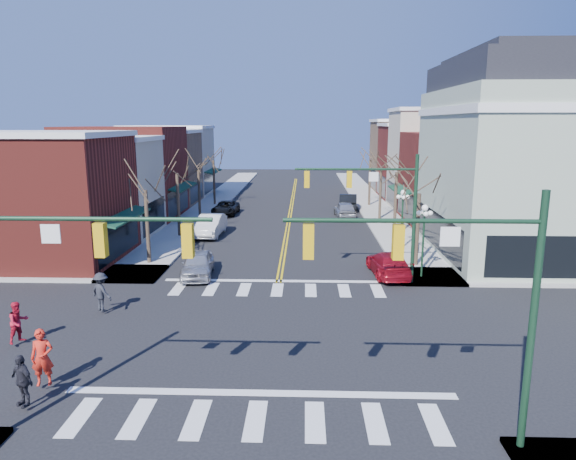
# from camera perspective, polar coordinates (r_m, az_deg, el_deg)

# --- Properties ---
(ground) EXTENTS (160.00, 160.00, 0.00)m
(ground) POSITION_cam_1_polar(r_m,az_deg,el_deg) (22.05, -2.07, -11.77)
(ground) COLOR black
(ground) RESTS_ON ground
(sidewalk_left) EXTENTS (3.50, 70.00, 0.15)m
(sidewalk_left) POSITION_cam_1_polar(r_m,az_deg,el_deg) (42.34, -12.08, -0.38)
(sidewalk_left) COLOR #9E9B93
(sidewalk_left) RESTS_ON ground
(sidewalk_right) EXTENTS (3.50, 70.00, 0.15)m
(sidewalk_right) POSITION_cam_1_polar(r_m,az_deg,el_deg) (41.74, 11.93, -0.55)
(sidewalk_right) COLOR #9E9B93
(sidewalk_right) RESTS_ON ground
(bldg_left_brick_a) EXTENTS (10.00, 8.50, 8.00)m
(bldg_left_brick_a) POSITION_cam_1_polar(r_m,az_deg,el_deg) (36.45, -25.87, 3.02)
(bldg_left_brick_a) COLOR maroon
(bldg_left_brick_a) RESTS_ON ground
(bldg_left_stucco_a) EXTENTS (10.00, 7.00, 7.50)m
(bldg_left_stucco_a) POSITION_cam_1_polar(r_m,az_deg,el_deg) (43.42, -21.15, 4.31)
(bldg_left_stucco_a) COLOR #BDB39C
(bldg_left_stucco_a) RESTS_ON ground
(bldg_left_brick_b) EXTENTS (10.00, 9.00, 8.50)m
(bldg_left_brick_b) POSITION_cam_1_polar(r_m,az_deg,el_deg) (50.79, -17.71, 6.08)
(bldg_left_brick_b) COLOR maroon
(bldg_left_brick_b) RESTS_ON ground
(bldg_left_tan) EXTENTS (10.00, 7.50, 7.80)m
(bldg_left_tan) POSITION_cam_1_polar(r_m,az_deg,el_deg) (58.63, -15.02, 6.59)
(bldg_left_tan) COLOR #8D6B4E
(bldg_left_tan) RESTS_ON ground
(bldg_left_stucco_b) EXTENTS (10.00, 8.00, 8.20)m
(bldg_left_stucco_b) POSITION_cam_1_polar(r_m,az_deg,el_deg) (66.04, -13.09, 7.40)
(bldg_left_stucco_b) COLOR #BDB39C
(bldg_left_stucco_b) RESTS_ON ground
(bldg_right_brick_a) EXTENTS (10.00, 8.50, 8.00)m
(bldg_right_brick_a) POSITION_cam_1_polar(r_m,az_deg,el_deg) (48.25, 18.91, 5.44)
(bldg_right_brick_a) COLOR maroon
(bldg_right_brick_a) RESTS_ON ground
(bldg_right_stucco) EXTENTS (10.00, 7.00, 10.00)m
(bldg_right_stucco) POSITION_cam_1_polar(r_m,az_deg,el_deg) (55.60, 16.67, 7.37)
(bldg_right_stucco) COLOR #BDB39C
(bldg_right_stucco) RESTS_ON ground
(bldg_right_brick_b) EXTENTS (10.00, 8.00, 8.50)m
(bldg_right_brick_b) POSITION_cam_1_polar(r_m,az_deg,el_deg) (62.92, 14.92, 7.24)
(bldg_right_brick_b) COLOR maroon
(bldg_right_brick_b) RESTS_ON ground
(bldg_right_tan) EXTENTS (10.00, 8.00, 9.00)m
(bldg_right_tan) POSITION_cam_1_polar(r_m,az_deg,el_deg) (70.70, 13.49, 7.97)
(bldg_right_tan) COLOR #8D6B4E
(bldg_right_tan) RESTS_ON ground
(victorian_corner) EXTENTS (12.25, 14.25, 13.30)m
(victorian_corner) POSITION_cam_1_polar(r_m,az_deg,el_deg) (37.85, 25.55, 7.39)
(victorian_corner) COLOR #9CAB94
(victorian_corner) RESTS_ON ground
(traffic_mast_near_left) EXTENTS (6.60, 0.28, 7.20)m
(traffic_mast_near_left) POSITION_cam_1_polar(r_m,az_deg,el_deg) (15.12, -25.87, -5.16)
(traffic_mast_near_left) COLOR #14331E
(traffic_mast_near_left) RESTS_ON ground
(traffic_mast_near_right) EXTENTS (6.60, 0.28, 7.20)m
(traffic_mast_near_right) POSITION_cam_1_polar(r_m,az_deg,el_deg) (14.01, 18.91, -5.88)
(traffic_mast_near_right) COLOR #14331E
(traffic_mast_near_right) RESTS_ON ground
(traffic_mast_far_right) EXTENTS (6.60, 0.28, 7.20)m
(traffic_mast_far_right) POSITION_cam_1_polar(r_m,az_deg,el_deg) (28.16, 10.26, 3.23)
(traffic_mast_far_right) COLOR #14331E
(traffic_mast_far_right) RESTS_ON ground
(lamppost_corner) EXTENTS (0.36, 0.36, 4.33)m
(lamppost_corner) POSITION_cam_1_polar(r_m,az_deg,el_deg) (30.02, 14.86, 0.16)
(lamppost_corner) COLOR #14331E
(lamppost_corner) RESTS_ON ground
(lamppost_midblock) EXTENTS (0.36, 0.36, 4.33)m
(lamppost_midblock) POSITION_cam_1_polar(r_m,az_deg,el_deg) (36.27, 12.61, 2.23)
(lamppost_midblock) COLOR #14331E
(lamppost_midblock) RESTS_ON ground
(tree_left_a) EXTENTS (0.24, 0.24, 4.76)m
(tree_left_a) POSITION_cam_1_polar(r_m,az_deg,el_deg) (33.30, -15.34, 0.23)
(tree_left_a) COLOR #382B21
(tree_left_a) RESTS_ON ground
(tree_left_b) EXTENTS (0.24, 0.24, 5.04)m
(tree_left_b) POSITION_cam_1_polar(r_m,az_deg,el_deg) (40.86, -12.09, 2.67)
(tree_left_b) COLOR #382B21
(tree_left_b) RESTS_ON ground
(tree_left_c) EXTENTS (0.24, 0.24, 4.55)m
(tree_left_c) POSITION_cam_1_polar(r_m,az_deg,el_deg) (48.62, -9.83, 3.89)
(tree_left_c) COLOR #382B21
(tree_left_c) RESTS_ON ground
(tree_left_d) EXTENTS (0.24, 0.24, 4.90)m
(tree_left_d) POSITION_cam_1_polar(r_m,az_deg,el_deg) (56.39, -8.21, 5.19)
(tree_left_d) COLOR #382B21
(tree_left_d) RESTS_ON ground
(tree_right_a) EXTENTS (0.24, 0.24, 4.62)m
(tree_right_a) POSITION_cam_1_polar(r_m,az_deg,el_deg) (32.58, 14.18, -0.08)
(tree_right_a) COLOR #382B21
(tree_right_a) RESTS_ON ground
(tree_right_b) EXTENTS (0.24, 0.24, 5.18)m
(tree_right_b) POSITION_cam_1_polar(r_m,az_deg,el_deg) (40.25, 11.83, 2.65)
(tree_right_b) COLOR #382B21
(tree_right_b) RESTS_ON ground
(tree_right_c) EXTENTS (0.24, 0.24, 4.83)m
(tree_right_c) POSITION_cam_1_polar(r_m,az_deg,el_deg) (48.09, 10.21, 3.96)
(tree_right_c) COLOR #382B21
(tree_right_c) RESTS_ON ground
(tree_right_d) EXTENTS (0.24, 0.24, 4.97)m
(tree_right_d) POSITION_cam_1_polar(r_m,az_deg,el_deg) (55.95, 9.06, 5.15)
(tree_right_d) COLOR #382B21
(tree_right_d) RESTS_ON ground
(car_left_near) EXTENTS (2.17, 4.48, 1.47)m
(car_left_near) POSITION_cam_1_polar(r_m,az_deg,el_deg) (30.51, -10.01, -3.74)
(car_left_near) COLOR #AFAFB4
(car_left_near) RESTS_ON ground
(car_left_mid) EXTENTS (1.97, 5.14, 1.67)m
(car_left_mid) POSITION_cam_1_polar(r_m,az_deg,el_deg) (41.28, -8.62, 0.52)
(car_left_mid) COLOR silver
(car_left_mid) RESTS_ON ground
(car_left_far) EXTENTS (2.34, 4.82, 1.32)m
(car_left_far) POSITION_cam_1_polar(r_m,az_deg,el_deg) (50.65, -6.94, 2.44)
(car_left_far) COLOR black
(car_left_far) RESTS_ON ground
(car_right_near) EXTENTS (2.32, 4.97, 1.40)m
(car_right_near) POSITION_cam_1_polar(r_m,az_deg,el_deg) (30.78, 11.11, -3.71)
(car_right_near) COLOR maroon
(car_right_near) RESTS_ON ground
(car_right_mid) EXTENTS (2.05, 4.60, 1.54)m
(car_right_mid) POSITION_cam_1_polar(r_m,az_deg,el_deg) (49.05, 6.34, 2.28)
(car_right_mid) COLOR #A3A4A8
(car_right_mid) RESTS_ON ground
(car_right_far) EXTENTS (2.18, 5.14, 1.65)m
(car_right_far) POSITION_cam_1_polar(r_m,az_deg,el_deg) (53.62, 6.70, 3.14)
(car_right_far) COLOR black
(car_right_far) RESTS_ON ground
(pedestrian_red_a) EXTENTS (0.81, 0.63, 1.97)m
(pedestrian_red_a) POSITION_cam_1_polar(r_m,az_deg,el_deg) (19.49, -25.64, -12.64)
(pedestrian_red_a) COLOR red
(pedestrian_red_a) RESTS_ON sidewalk_left
(pedestrian_red_b) EXTENTS (0.98, 1.04, 1.70)m
(pedestrian_red_b) POSITION_cam_1_polar(r_m,az_deg,el_deg) (23.49, -27.78, -9.05)
(pedestrian_red_b) COLOR red
(pedestrian_red_b) RESTS_ON sidewalk_left
(pedestrian_dark_a) EXTENTS (1.06, 0.83, 1.67)m
(pedestrian_dark_a) POSITION_cam_1_polar(r_m,az_deg,el_deg) (18.53, -27.46, -14.60)
(pedestrian_dark_a) COLOR black
(pedestrian_dark_a) RESTS_ON sidewalk_left
(pedestrian_dark_b) EXTENTS (1.38, 1.20, 1.85)m
(pedestrian_dark_b) POSITION_cam_1_polar(r_m,az_deg,el_deg) (25.69, -20.03, -6.47)
(pedestrian_dark_b) COLOR black
(pedestrian_dark_b) RESTS_ON sidewalk_left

